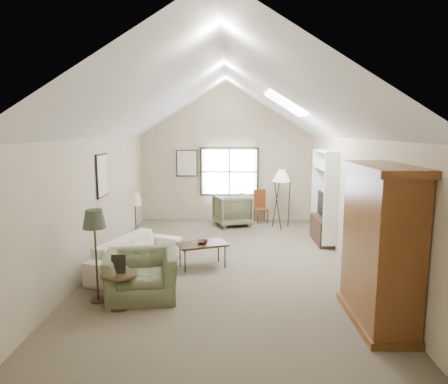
{
  "coord_description": "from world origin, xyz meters",
  "views": [
    {
      "loc": [
        0.13,
        -7.7,
        2.66
      ],
      "look_at": [
        0.0,
        0.4,
        1.4
      ],
      "focal_mm": 32.0,
      "sensor_mm": 36.0,
      "label": 1
    }
  ],
  "objects_px": {
    "coffee_table": "(202,255)",
    "side_chair": "(261,206)",
    "sofa": "(137,254)",
    "armchair_near": "(142,275)",
    "armoire": "(380,246)",
    "side_table": "(119,290)",
    "armchair_far": "(232,210)"
  },
  "relations": [
    {
      "from": "coffee_table",
      "to": "side_chair",
      "type": "distance_m",
      "value": 4.16
    },
    {
      "from": "sofa",
      "to": "armchair_near",
      "type": "bearing_deg",
      "value": -144.29
    },
    {
      "from": "sofa",
      "to": "armchair_near",
      "type": "distance_m",
      "value": 1.27
    },
    {
      "from": "armoire",
      "to": "side_chair",
      "type": "height_order",
      "value": "armoire"
    },
    {
      "from": "armchair_near",
      "to": "side_table",
      "type": "xyz_separation_m",
      "value": [
        -0.26,
        -0.39,
        -0.09
      ]
    },
    {
      "from": "sofa",
      "to": "armoire",
      "type": "bearing_deg",
      "value": -98.21
    },
    {
      "from": "armchair_near",
      "to": "armchair_far",
      "type": "height_order",
      "value": "armchair_far"
    },
    {
      "from": "coffee_table",
      "to": "side_chair",
      "type": "relative_size",
      "value": 0.99
    },
    {
      "from": "coffee_table",
      "to": "sofa",
      "type": "bearing_deg",
      "value": -170.77
    },
    {
      "from": "side_chair",
      "to": "coffee_table",
      "type": "bearing_deg",
      "value": -124.63
    },
    {
      "from": "armoire",
      "to": "armchair_near",
      "type": "bearing_deg",
      "value": 167.24
    },
    {
      "from": "sofa",
      "to": "armchair_far",
      "type": "distance_m",
      "value": 4.14
    },
    {
      "from": "armchair_near",
      "to": "coffee_table",
      "type": "relative_size",
      "value": 1.19
    },
    {
      "from": "sofa",
      "to": "armchair_far",
      "type": "bearing_deg",
      "value": -6.88
    },
    {
      "from": "sofa",
      "to": "side_table",
      "type": "bearing_deg",
      "value": -157.02
    },
    {
      "from": "armoire",
      "to": "sofa",
      "type": "height_order",
      "value": "armoire"
    },
    {
      "from": "sofa",
      "to": "side_table",
      "type": "relative_size",
      "value": 3.99
    },
    {
      "from": "sofa",
      "to": "coffee_table",
      "type": "xyz_separation_m",
      "value": [
        1.23,
        0.2,
        -0.07
      ]
    },
    {
      "from": "armoire",
      "to": "armchair_near",
      "type": "height_order",
      "value": "armoire"
    },
    {
      "from": "armchair_far",
      "to": "coffee_table",
      "type": "relative_size",
      "value": 1.02
    },
    {
      "from": "armchair_far",
      "to": "coffee_table",
      "type": "bearing_deg",
      "value": 61.72
    },
    {
      "from": "sofa",
      "to": "coffee_table",
      "type": "relative_size",
      "value": 2.28
    },
    {
      "from": "armoire",
      "to": "coffee_table",
      "type": "bearing_deg",
      "value": 139.7
    },
    {
      "from": "armoire",
      "to": "sofa",
      "type": "distance_m",
      "value": 4.39
    },
    {
      "from": "armchair_far",
      "to": "armchair_near",
      "type": "bearing_deg",
      "value": 54.76
    },
    {
      "from": "sofa",
      "to": "armchair_far",
      "type": "xyz_separation_m",
      "value": [
        1.83,
        3.71,
        0.12
      ]
    },
    {
      "from": "sofa",
      "to": "coffee_table",
      "type": "height_order",
      "value": "sofa"
    },
    {
      "from": "side_table",
      "to": "sofa",
      "type": "bearing_deg",
      "value": 93.58
    },
    {
      "from": "sofa",
      "to": "side_chair",
      "type": "distance_m",
      "value": 4.89
    },
    {
      "from": "armchair_far",
      "to": "side_chair",
      "type": "distance_m",
      "value": 0.92
    },
    {
      "from": "coffee_table",
      "to": "side_table",
      "type": "xyz_separation_m",
      "value": [
        -1.13,
        -1.8,
        0.03
      ]
    },
    {
      "from": "armchair_far",
      "to": "sofa",
      "type": "bearing_deg",
      "value": 45.18
    }
  ]
}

